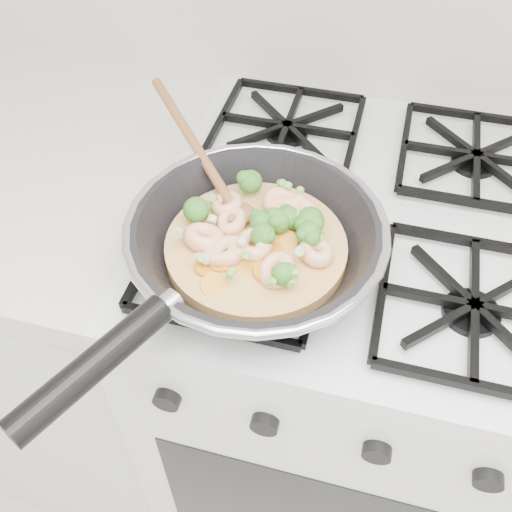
# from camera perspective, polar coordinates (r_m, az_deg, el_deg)

# --- Properties ---
(stove) EXTENTS (0.60, 0.60, 0.92)m
(stove) POSITION_cam_1_polar(r_m,az_deg,el_deg) (1.19, 7.75, -11.16)
(stove) COLOR white
(stove) RESTS_ON ground
(skillet) EXTENTS (0.38, 0.55, 0.10)m
(skillet) POSITION_cam_1_polar(r_m,az_deg,el_deg) (0.71, -0.22, 1.56)
(skillet) COLOR black
(skillet) RESTS_ON stove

